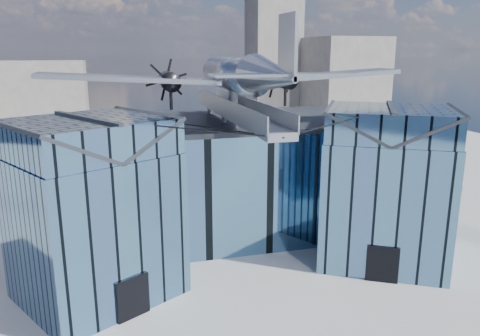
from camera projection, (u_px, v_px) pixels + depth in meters
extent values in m
plane|color=gray|center=(247.00, 268.00, 34.81)|extent=(120.00, 120.00, 0.00)
cube|color=teal|center=(219.00, 176.00, 42.07)|extent=(28.00, 14.00, 9.50)
cube|color=#2A2E33|center=(219.00, 121.00, 40.85)|extent=(28.00, 14.00, 0.40)
cube|color=teal|center=(95.00, 226.00, 30.03)|extent=(11.79, 11.43, 9.50)
cube|color=teal|center=(88.00, 137.00, 28.59)|extent=(11.56, 11.20, 2.20)
cube|color=#2A2E33|center=(52.00, 142.00, 27.04)|extent=(7.98, 9.23, 2.40)
cube|color=#2A2E33|center=(120.00, 132.00, 30.14)|extent=(7.98, 9.23, 2.40)
cube|color=#2A2E33|center=(86.00, 118.00, 28.31)|extent=(4.30, 7.10, 0.18)
cube|color=black|center=(133.00, 298.00, 28.11)|extent=(2.03, 1.32, 2.60)
cube|color=black|center=(153.00, 210.00, 33.13)|extent=(0.34, 0.34, 9.50)
cube|color=teal|center=(384.00, 200.00, 35.40)|extent=(11.79, 11.43, 9.50)
cube|color=teal|center=(390.00, 123.00, 33.97)|extent=(11.56, 11.20, 2.20)
cube|color=#2A2E33|center=(358.00, 122.00, 34.52)|extent=(7.98, 9.23, 2.40)
cube|color=#2A2E33|center=(423.00, 124.00, 33.42)|extent=(7.98, 9.23, 2.40)
cube|color=#2A2E33|center=(391.00, 107.00, 33.69)|extent=(4.30, 7.10, 0.18)
cube|color=black|center=(382.00, 264.00, 32.45)|extent=(2.03, 1.32, 2.60)
cube|color=black|center=(324.00, 195.00, 36.51)|extent=(0.34, 0.34, 9.50)
cube|color=gray|center=(235.00, 113.00, 35.37)|extent=(1.80, 21.00, 0.50)
cube|color=gray|center=(223.00, 105.00, 34.98)|extent=(0.08, 21.00, 1.10)
cube|color=gray|center=(246.00, 104.00, 35.44)|extent=(0.08, 21.00, 1.10)
cylinder|color=gray|center=(209.00, 108.00, 44.42)|extent=(0.44, 0.44, 1.35)
cylinder|color=gray|center=(224.00, 116.00, 38.81)|extent=(0.44, 0.44, 1.35)
cylinder|color=gray|center=(236.00, 123.00, 35.07)|extent=(0.44, 0.44, 1.35)
cylinder|color=gray|center=(233.00, 100.00, 35.60)|extent=(0.70, 0.70, 1.40)
cylinder|color=black|center=(180.00, 128.00, 26.94)|extent=(10.55, 6.08, 0.69)
cylinder|color=black|center=(345.00, 121.00, 29.63)|extent=(10.55, 6.08, 0.69)
cylinder|color=black|center=(201.00, 126.00, 32.86)|extent=(6.09, 17.04, 1.19)
cylinder|color=black|center=(281.00, 123.00, 34.40)|extent=(6.09, 17.04, 1.19)
cylinder|color=#B0B6BD|center=(233.00, 74.00, 35.12)|extent=(2.50, 11.00, 2.50)
sphere|color=#B0B6BD|center=(217.00, 71.00, 40.27)|extent=(2.50, 2.50, 2.50)
cube|color=black|center=(220.00, 63.00, 39.16)|extent=(1.60, 1.40, 0.50)
cone|color=#B0B6BD|center=(272.00, 76.00, 26.64)|extent=(2.50, 7.00, 2.50)
cube|color=#B0B6BD|center=(288.00, 47.00, 24.09)|extent=(0.18, 2.40, 3.40)
cube|color=#B0B6BD|center=(286.00, 75.00, 24.53)|extent=(8.00, 1.80, 0.14)
cube|color=#B0B6BD|center=(137.00, 79.00, 34.34)|extent=(14.00, 3.20, 1.08)
cylinder|color=black|center=(169.00, 81.00, 35.58)|extent=(1.44, 3.20, 1.44)
cone|color=black|center=(167.00, 80.00, 37.26)|extent=(0.70, 0.70, 0.70)
cube|color=black|center=(166.00, 80.00, 37.40)|extent=(1.05, 0.06, 3.33)
cube|color=black|center=(166.00, 80.00, 37.40)|extent=(2.53, 0.06, 2.53)
cube|color=black|center=(166.00, 80.00, 37.40)|extent=(3.33, 0.06, 1.05)
cylinder|color=black|center=(171.00, 98.00, 35.32)|extent=(0.24, 0.24, 1.75)
cube|color=#B0B6BD|center=(313.00, 76.00, 37.93)|extent=(14.00, 3.20, 1.08)
cylinder|color=black|center=(283.00, 79.00, 37.93)|extent=(1.44, 3.20, 1.44)
cone|color=black|center=(275.00, 78.00, 39.62)|extent=(0.70, 0.70, 0.70)
cube|color=black|center=(275.00, 78.00, 39.76)|extent=(1.05, 0.06, 3.33)
cube|color=black|center=(275.00, 78.00, 39.76)|extent=(2.53, 0.06, 2.53)
cube|color=black|center=(275.00, 78.00, 39.76)|extent=(3.33, 0.06, 1.05)
cylinder|color=black|center=(285.00, 95.00, 37.67)|extent=(0.24, 0.24, 1.75)
cube|color=slate|center=(342.00, 88.00, 85.69)|extent=(12.00, 14.00, 18.00)
cube|color=slate|center=(44.00, 103.00, 79.41)|extent=(14.00, 10.00, 14.00)
cube|color=slate|center=(273.00, 65.00, 91.50)|extent=(9.00, 9.00, 26.00)
cylinder|color=#2F2013|center=(442.00, 208.00, 44.27)|extent=(0.42, 0.42, 2.37)
sphere|color=#254518|center=(444.00, 187.00, 43.76)|extent=(4.01, 4.01, 3.10)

